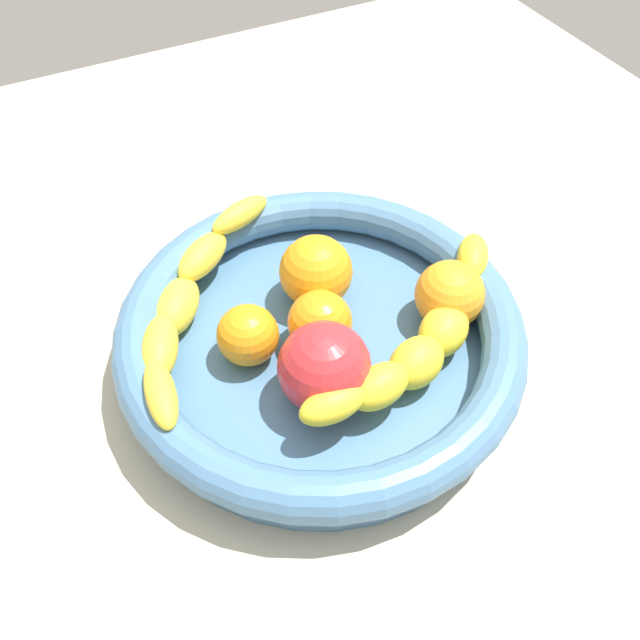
# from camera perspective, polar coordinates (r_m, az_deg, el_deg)

# --- Properties ---
(kitchen_counter) EXTENTS (1.20, 1.20, 0.03)m
(kitchen_counter) POSITION_cam_1_polar(r_m,az_deg,el_deg) (0.61, 0.00, -4.30)
(kitchen_counter) COLOR #B4AD95
(kitchen_counter) RESTS_ON ground
(fruit_bowl) EXTENTS (0.34, 0.34, 0.06)m
(fruit_bowl) POSITION_cam_1_polar(r_m,az_deg,el_deg) (0.57, 0.00, -1.48)
(fruit_bowl) COLOR teal
(fruit_bowl) RESTS_ON kitchen_counter
(banana_draped_left) EXTENTS (0.22, 0.18, 0.05)m
(banana_draped_left) POSITION_cam_1_polar(r_m,az_deg,el_deg) (0.58, -11.28, 1.68)
(banana_draped_left) COLOR yellow
(banana_draped_left) RESTS_ON fruit_bowl
(banana_draped_right) EXTENTS (0.13, 0.24, 0.05)m
(banana_draped_right) POSITION_cam_1_polar(r_m,az_deg,el_deg) (0.55, 8.73, -1.49)
(banana_draped_right) COLOR yellow
(banana_draped_right) RESTS_ON fruit_bowl
(orange_front) EXTENTS (0.05, 0.05, 0.05)m
(orange_front) POSITION_cam_1_polar(r_m,az_deg,el_deg) (0.55, -6.15, -1.28)
(orange_front) COLOR orange
(orange_front) RESTS_ON fruit_bowl
(orange_mid_left) EXTENTS (0.06, 0.06, 0.06)m
(orange_mid_left) POSITION_cam_1_polar(r_m,az_deg,el_deg) (0.58, 10.95, 2.12)
(orange_mid_left) COLOR orange
(orange_mid_left) RESTS_ON fruit_bowl
(orange_mid_right) EXTENTS (0.06, 0.06, 0.06)m
(orange_mid_right) POSITION_cam_1_polar(r_m,az_deg,el_deg) (0.59, -0.35, 4.14)
(orange_mid_right) COLOR orange
(orange_mid_right) RESTS_ON fruit_bowl
(orange_rear) EXTENTS (0.05, 0.05, 0.05)m
(orange_rear) POSITION_cam_1_polar(r_m,az_deg,el_deg) (0.55, -0.20, -0.52)
(orange_rear) COLOR orange
(orange_rear) RESTS_ON fruit_bowl
(tomato_red) EXTENTS (0.07, 0.07, 0.07)m
(tomato_red) POSITION_cam_1_polar(r_m,az_deg,el_deg) (0.51, 0.37, -4.07)
(tomato_red) COLOR red
(tomato_red) RESTS_ON fruit_bowl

